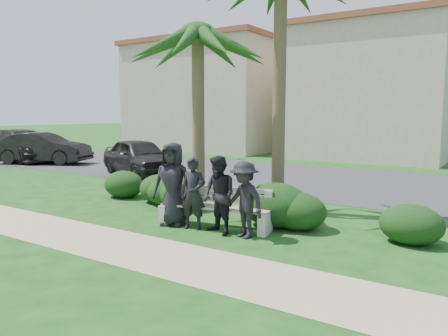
{
  "coord_description": "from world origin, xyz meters",
  "views": [
    {
      "loc": [
        5.57,
        -7.34,
        2.46
      ],
      "look_at": [
        0.09,
        1.0,
        1.21
      ],
      "focal_mm": 35.0,
      "sensor_mm": 36.0,
      "label": 1
    }
  ],
  "objects": [
    {
      "name": "ground",
      "position": [
        0.0,
        0.0,
        0.0
      ],
      "size": [
        160.0,
        160.0,
        0.0
      ],
      "primitive_type": "plane",
      "color": "#144012",
      "rests_on": "ground"
    },
    {
      "name": "footpath",
      "position": [
        0.0,
        -1.8,
        0.0
      ],
      "size": [
        30.0,
        1.6,
        0.01
      ],
      "primitive_type": "cube",
      "color": "tan",
      "rests_on": "ground"
    },
    {
      "name": "asphalt_street",
      "position": [
        0.0,
        8.0,
        0.0
      ],
      "size": [
        160.0,
        8.0,
        0.01
      ],
      "primitive_type": "cube",
      "color": "#2D2D30",
      "rests_on": "ground"
    },
    {
      "name": "stucco_bldg_left",
      "position": [
        -12.0,
        18.0,
        3.66
      ],
      "size": [
        10.4,
        8.4,
        7.3
      ],
      "color": "tan",
      "rests_on": "ground"
    },
    {
      "name": "stucco_bldg_right",
      "position": [
        -1.0,
        18.0,
        3.66
      ],
      "size": [
        8.4,
        8.4,
        7.3
      ],
      "color": "tan",
      "rests_on": "ground"
    },
    {
      "name": "street_lamp",
      "position": [
        -9.0,
        12.0,
        2.94
      ],
      "size": [
        0.36,
        0.36,
        4.29
      ],
      "color": "black",
      "rests_on": "ground"
    },
    {
      "name": "park_bench",
      "position": [
        0.35,
        0.26,
        0.39
      ],
      "size": [
        2.55,
        1.02,
        0.86
      ],
      "rotation": [
        0.0,
        0.0,
        0.19
      ],
      "color": "gray",
      "rests_on": "ground"
    },
    {
      "name": "man_a",
      "position": [
        -0.59,
        -0.03,
        0.92
      ],
      "size": [
        1.03,
        0.83,
        1.84
      ],
      "primitive_type": "imported",
      "rotation": [
        0.0,
        0.0,
        0.3
      ],
      "color": "black",
      "rests_on": "ground"
    },
    {
      "name": "man_b",
      "position": [
        -0.0,
        -0.06,
        0.77
      ],
      "size": [
        0.65,
        0.52,
        1.54
      ],
      "primitive_type": "imported",
      "rotation": [
        0.0,
        0.0,
        0.3
      ],
      "color": "black",
      "rests_on": "ground"
    },
    {
      "name": "man_c",
      "position": [
        0.68,
        -0.1,
        0.81
      ],
      "size": [
        0.95,
        0.84,
        1.62
      ],
      "primitive_type": "imported",
      "rotation": [
        0.0,
        0.0,
        -0.35
      ],
      "color": "black",
      "rests_on": "ground"
    },
    {
      "name": "man_d",
      "position": [
        1.25,
        -0.04,
        0.77
      ],
      "size": [
        1.11,
        0.84,
        1.53
      ],
      "primitive_type": "imported",
      "rotation": [
        0.0,
        0.0,
        -0.3
      ],
      "color": "black",
      "rests_on": "ground"
    },
    {
      "name": "hedge_a",
      "position": [
        -3.9,
        1.67,
        0.4
      ],
      "size": [
        1.24,
        1.03,
        0.81
      ],
      "primitive_type": "ellipsoid",
      "color": "black",
      "rests_on": "ground"
    },
    {
      "name": "hedge_b",
      "position": [
        -2.08,
        1.49,
        0.37
      ],
      "size": [
        1.14,
        0.95,
        0.75
      ],
      "primitive_type": "ellipsoid",
      "color": "black",
      "rests_on": "ground"
    },
    {
      "name": "hedge_c",
      "position": [
        -1.43,
        1.33,
        0.41
      ],
      "size": [
        1.25,
        1.03,
        0.81
      ],
      "primitive_type": "ellipsoid",
      "color": "black",
      "rests_on": "ground"
    },
    {
      "name": "hedge_d",
      "position": [
        1.37,
        1.14,
        0.49
      ],
      "size": [
        1.52,
        1.25,
        0.99
      ],
      "primitive_type": "ellipsoid",
      "color": "black",
      "rests_on": "ground"
    },
    {
      "name": "hedge_e",
      "position": [
        1.86,
        1.17,
        0.41
      ],
      "size": [
        1.26,
        1.04,
        0.82
      ],
      "primitive_type": "ellipsoid",
      "color": "black",
      "rests_on": "ground"
    },
    {
      "name": "hedge_f",
      "position": [
        4.11,
        1.38,
        0.39
      ],
      "size": [
        1.19,
        0.98,
        0.78
      ],
      "primitive_type": "ellipsoid",
      "color": "black",
      "rests_on": "ground"
    },
    {
      "name": "hedge_extra",
      "position": [
        -2.47,
        1.67,
        0.4
      ],
      "size": [
        1.24,
        1.03,
        0.81
      ],
      "primitive_type": "ellipsoid",
      "color": "black",
      "rests_on": "ground"
    },
    {
      "name": "palm_left",
      "position": [
        -1.21,
        1.77,
        4.42
      ],
      "size": [
        3.0,
        3.0,
        5.38
      ],
      "color": "brown",
      "rests_on": "ground"
    },
    {
      "name": "car_a",
      "position": [
        -6.8,
        5.31,
        0.73
      ],
      "size": [
        4.63,
        3.17,
        1.46
      ],
      "primitive_type": "imported",
      "rotation": [
        0.0,
        0.0,
        1.2
      ],
      "color": "black",
      "rests_on": "ground"
    },
    {
      "name": "car_b",
      "position": [
        -13.65,
        5.65,
        0.76
      ],
      "size": [
        4.86,
        3.34,
        1.52
      ],
      "primitive_type": "imported",
      "rotation": [
        0.0,
        0.0,
        1.99
      ],
      "color": "black",
      "rests_on": "ground"
    },
    {
      "name": "car_c",
      "position": [
        -15.7,
        5.9,
        0.8
      ],
      "size": [
        5.79,
        2.95,
        1.61
      ],
      "primitive_type": "imported",
      "rotation": [
        0.0,
        0.0,
        1.44
      ],
      "color": "black",
      "rests_on": "ground"
    }
  ]
}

